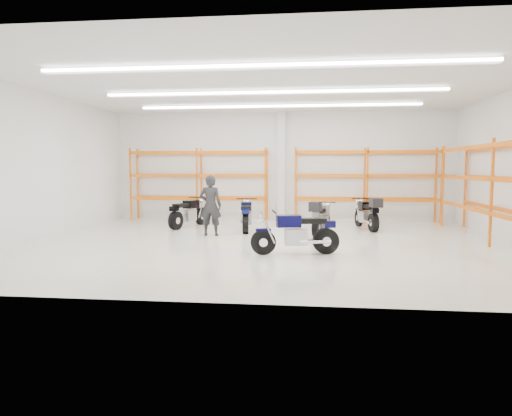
# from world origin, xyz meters

# --- Properties ---
(ground) EXTENTS (14.00, 14.00, 0.00)m
(ground) POSITION_xyz_m (0.00, 0.00, 0.00)
(ground) COLOR silver
(ground) RESTS_ON ground
(room_shell) EXTENTS (14.02, 12.02, 4.51)m
(room_shell) POSITION_xyz_m (0.00, 0.03, 3.28)
(room_shell) COLOR white
(room_shell) RESTS_ON ground
(motorcycle_main) EXTENTS (2.24, 0.77, 1.11)m
(motorcycle_main) POSITION_xyz_m (0.86, -1.64, 0.52)
(motorcycle_main) COLOR black
(motorcycle_main) RESTS_ON ground
(motorcycle_back_a) EXTENTS (1.05, 2.13, 1.09)m
(motorcycle_back_a) POSITION_xyz_m (-3.32, 3.16, 0.51)
(motorcycle_back_a) COLOR black
(motorcycle_back_a) RESTS_ON ground
(motorcycle_back_b) EXTENTS (0.74, 2.24, 1.10)m
(motorcycle_back_b) POSITION_xyz_m (-1.04, 2.51, 0.52)
(motorcycle_back_b) COLOR black
(motorcycle_back_b) RESTS_ON ground
(motorcycle_back_c) EXTENTS (0.92, 2.18, 1.13)m
(motorcycle_back_c) POSITION_xyz_m (1.50, 1.93, 0.54)
(motorcycle_back_c) COLOR black
(motorcycle_back_c) RESTS_ON ground
(motorcycle_back_d) EXTENTS (0.88, 2.29, 1.18)m
(motorcycle_back_d) POSITION_xyz_m (3.20, 3.26, 0.57)
(motorcycle_back_d) COLOR black
(motorcycle_back_d) RESTS_ON ground
(standing_man) EXTENTS (0.72, 0.47, 1.96)m
(standing_man) POSITION_xyz_m (-2.04, 1.28, 0.98)
(standing_man) COLOR black
(standing_man) RESTS_ON ground
(structural_column) EXTENTS (0.32, 0.32, 4.50)m
(structural_column) POSITION_xyz_m (0.00, 5.82, 2.25)
(structural_column) COLOR white
(structural_column) RESTS_ON ground
(pallet_racking_back_left) EXTENTS (5.67, 0.87, 3.00)m
(pallet_racking_back_left) POSITION_xyz_m (-3.40, 5.48, 1.79)
(pallet_racking_back_left) COLOR #D75F13
(pallet_racking_back_left) RESTS_ON ground
(pallet_racking_back_right) EXTENTS (5.67, 0.87, 3.00)m
(pallet_racking_back_right) POSITION_xyz_m (3.40, 5.48, 1.79)
(pallet_racking_back_right) COLOR #D75F13
(pallet_racking_back_right) RESTS_ON ground
(pallet_racking_side) EXTENTS (0.87, 9.07, 3.00)m
(pallet_racking_side) POSITION_xyz_m (6.48, 0.00, 1.81)
(pallet_racking_side) COLOR #D75F13
(pallet_racking_side) RESTS_ON ground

